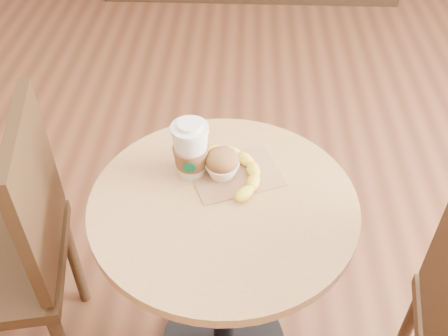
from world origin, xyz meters
name	(u,v)px	position (x,y,z in m)	size (l,w,h in m)	color
cafe_table	(223,251)	(-0.08, 0.10, 0.54)	(0.72, 0.72, 0.75)	black
chair_left	(9,250)	(-0.70, 0.07, 0.54)	(0.51, 0.51, 0.99)	#342212
kraft_bag	(235,174)	(-0.05, 0.21, 0.75)	(0.24, 0.18, 0.00)	#8F6645
coffee_cup	(191,151)	(-0.17, 0.21, 0.83)	(0.10, 0.10, 0.17)	silver
muffin	(222,164)	(-0.09, 0.20, 0.79)	(0.10, 0.10, 0.09)	white
banana	(233,171)	(-0.06, 0.20, 0.77)	(0.18, 0.24, 0.04)	yellow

